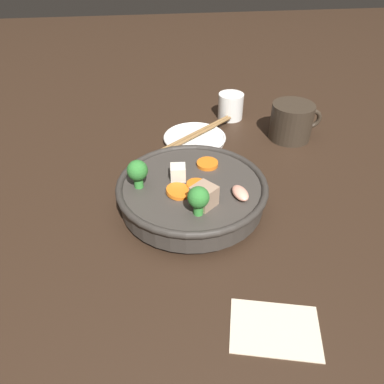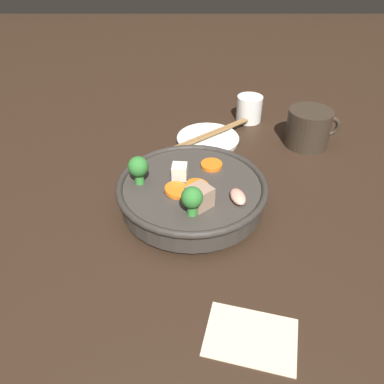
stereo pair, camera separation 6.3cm
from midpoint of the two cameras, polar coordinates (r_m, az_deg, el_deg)
ground_plane at (r=0.65m, az=-2.77°, el=-2.39°), size 3.00×3.00×0.00m
stirfry_bowl at (r=0.63m, az=-2.91°, el=-0.01°), size 0.25×0.25×0.10m
side_saucer at (r=0.84m, az=-1.76°, el=8.11°), size 0.14×0.14×0.01m
tea_cup at (r=0.94m, az=3.95°, el=12.91°), size 0.06×0.06×0.06m
dark_mug at (r=0.86m, az=12.94°, el=10.37°), size 0.11×0.09×0.08m
napkin at (r=0.50m, az=8.77°, el=-20.07°), size 0.13×0.10×0.00m
chopsticks_pair at (r=0.83m, az=-1.77°, el=8.68°), size 0.19×0.16×0.01m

